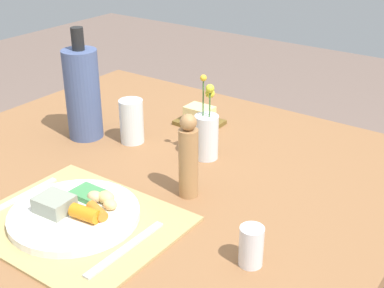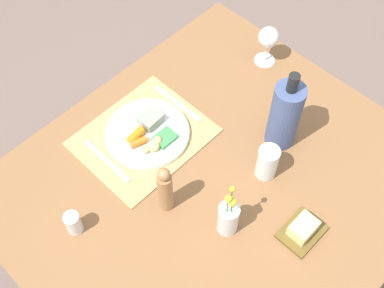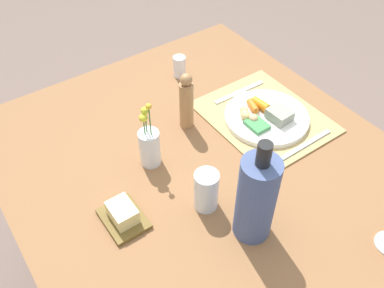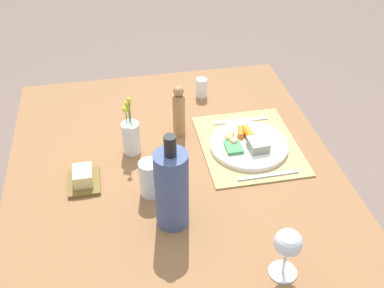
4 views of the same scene
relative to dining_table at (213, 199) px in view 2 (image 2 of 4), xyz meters
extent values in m
plane|color=#766055|center=(0.00, 0.00, -0.66)|extent=(8.00, 8.00, 0.00)
cube|color=#8C5E39|center=(0.00, 0.00, 0.10)|extent=(1.23, 1.10, 0.04)
cylinder|color=#26271C|center=(-0.52, -0.46, -0.29)|extent=(0.08, 0.08, 0.74)
cylinder|color=#26271C|center=(0.52, -0.46, -0.29)|extent=(0.08, 0.08, 0.74)
cube|color=tan|center=(0.04, -0.28, 0.12)|extent=(0.41, 0.34, 0.01)
cylinder|color=white|center=(0.03, -0.28, 0.13)|extent=(0.27, 0.27, 0.02)
cube|color=gray|center=(-0.01, -0.30, 0.16)|extent=(0.08, 0.07, 0.03)
cylinder|color=orange|center=(0.07, -0.28, 0.15)|extent=(0.07, 0.04, 0.03)
cylinder|color=orange|center=(0.08, -0.26, 0.15)|extent=(0.06, 0.04, 0.02)
ellipsoid|color=tan|center=(0.03, -0.22, 0.15)|extent=(0.04, 0.03, 0.02)
ellipsoid|color=#DCC274|center=(0.06, -0.21, 0.15)|extent=(0.04, 0.03, 0.03)
ellipsoid|color=#D8BA74|center=(0.08, -0.22, 0.15)|extent=(0.03, 0.03, 0.02)
cube|color=#428D4E|center=(0.01, -0.21, 0.14)|extent=(0.07, 0.06, 0.01)
cube|color=silver|center=(-0.13, -0.30, 0.12)|extent=(0.02, 0.21, 0.00)
cube|color=silver|center=(0.19, -0.29, 0.12)|extent=(0.02, 0.21, 0.00)
cylinder|color=silver|center=(0.09, 0.13, 0.17)|extent=(0.06, 0.06, 0.12)
cylinder|color=#3F7233|center=(0.08, 0.12, 0.22)|extent=(0.00, 0.00, 0.22)
sphere|color=gold|center=(0.08, 0.12, 0.33)|extent=(0.02, 0.02, 0.02)
cylinder|color=#3F7233|center=(0.09, 0.14, 0.20)|extent=(0.00, 0.00, 0.18)
sphere|color=yellow|center=(0.09, 0.14, 0.29)|extent=(0.02, 0.02, 0.02)
cylinder|color=#3F7233|center=(0.10, 0.13, 0.21)|extent=(0.00, 0.00, 0.19)
sphere|color=#CFD533|center=(0.10, 0.13, 0.31)|extent=(0.02, 0.02, 0.02)
cube|color=brown|center=(-0.05, 0.30, 0.12)|extent=(0.13, 0.10, 0.01)
cube|color=#ECD98B|center=(-0.05, 0.30, 0.15)|extent=(0.08, 0.06, 0.04)
cylinder|color=#AA7A4A|center=(0.16, -0.05, 0.20)|extent=(0.04, 0.04, 0.16)
sphere|color=#AA7A4A|center=(0.16, -0.05, 0.30)|extent=(0.04, 0.04, 0.04)
cylinder|color=#465784|center=(-0.26, 0.04, 0.24)|extent=(0.10, 0.10, 0.25)
cylinder|color=black|center=(-0.26, 0.04, 0.40)|extent=(0.03, 0.03, 0.06)
cylinder|color=white|center=(0.40, -0.18, 0.16)|extent=(0.05, 0.05, 0.08)
cylinder|color=silver|center=(-0.13, 0.09, 0.18)|extent=(0.07, 0.07, 0.12)
cylinder|color=silver|center=(-0.13, 0.09, 0.15)|extent=(0.06, 0.06, 0.07)
cylinder|color=white|center=(-0.50, -0.21, 0.12)|extent=(0.08, 0.08, 0.00)
cylinder|color=white|center=(-0.50, -0.21, 0.16)|extent=(0.01, 0.01, 0.08)
sphere|color=white|center=(-0.50, -0.21, 0.23)|extent=(0.07, 0.07, 0.07)
camera|label=1|loc=(0.77, -0.89, 0.74)|focal=49.34mm
camera|label=2|loc=(0.60, 0.48, 1.48)|focal=47.18mm
camera|label=3|loc=(-0.68, 0.51, 1.03)|focal=39.19mm
camera|label=4|loc=(-1.20, 0.16, 1.13)|focal=43.23mm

